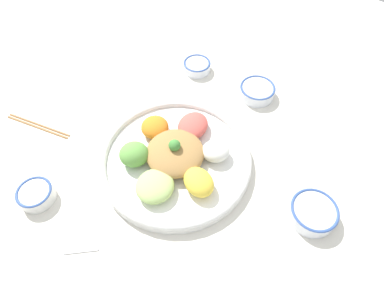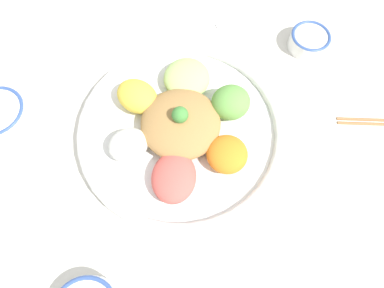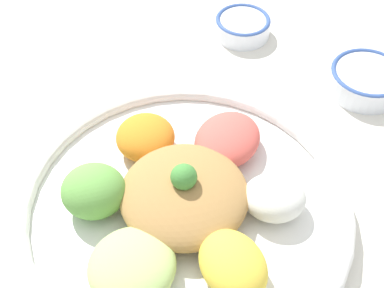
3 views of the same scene
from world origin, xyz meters
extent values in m
plane|color=silver|center=(0.00, 0.00, 0.00)|extent=(2.40, 2.40, 0.00)
cylinder|color=white|center=(-0.01, 0.03, 0.01)|extent=(0.42, 0.42, 0.02)
torus|color=white|center=(-0.01, 0.03, 0.03)|extent=(0.42, 0.42, 0.02)
ellipsoid|color=orange|center=(-0.11, 0.07, 0.04)|extent=(0.10, 0.10, 0.05)
ellipsoid|color=#6BAD4C|center=(-0.09, -0.04, 0.05)|extent=(0.11, 0.11, 0.06)
ellipsoid|color=#B7DB7A|center=(0.01, -0.07, 0.04)|extent=(0.12, 0.12, 0.04)
ellipsoid|color=yellow|center=(0.10, 0.00, 0.05)|extent=(0.11, 0.10, 0.05)
ellipsoid|color=white|center=(0.07, 0.10, 0.04)|extent=(0.10, 0.10, 0.05)
ellipsoid|color=#E55B51|center=(-0.03, 0.14, 0.04)|extent=(0.10, 0.12, 0.04)
ellipsoid|color=#AD7F47|center=(-0.01, 0.03, 0.05)|extent=(0.16, 0.16, 0.05)
sphere|color=#478E3D|center=(-0.01, 0.03, 0.08)|extent=(0.03, 0.03, 0.03)
cylinder|color=white|center=(-0.19, 0.37, 0.02)|extent=(0.09, 0.09, 0.03)
torus|color=#38569E|center=(-0.19, 0.37, 0.03)|extent=(0.09, 0.09, 0.01)
cylinder|color=maroon|center=(-0.19, 0.37, 0.03)|extent=(0.08, 0.08, 0.00)
cylinder|color=white|center=(0.36, 0.11, 0.02)|extent=(0.12, 0.12, 0.04)
torus|color=#38569E|center=(0.36, 0.11, 0.04)|extent=(0.12, 0.12, 0.01)
cylinder|color=#DBB251|center=(0.36, 0.11, 0.04)|extent=(0.10, 0.10, 0.00)
cylinder|color=white|center=(-0.22, -0.27, 0.02)|extent=(0.09, 0.09, 0.04)
torus|color=#38569E|center=(-0.22, -0.27, 0.03)|extent=(0.09, 0.09, 0.01)
cylinder|color=maroon|center=(-0.22, -0.27, 0.03)|extent=(0.07, 0.07, 0.00)
cylinder|color=white|center=(0.04, 0.39, 0.02)|extent=(0.11, 0.11, 0.04)
torus|color=#38569E|center=(0.04, 0.39, 0.03)|extent=(0.11, 0.11, 0.01)
cylinder|color=#DBB251|center=(0.04, 0.39, 0.03)|extent=(0.09, 0.09, 0.00)
cylinder|color=#9E6B3D|center=(-0.42, -0.13, 0.00)|extent=(0.21, 0.06, 0.01)
cylinder|color=#9E6B3D|center=(-0.42, -0.12, 0.00)|extent=(0.21, 0.06, 0.01)
cube|color=silver|center=(-0.03, -0.29, 0.00)|extent=(0.07, 0.06, 0.01)
ellipsoid|color=silver|center=(-0.07, -0.33, 0.00)|extent=(0.06, 0.06, 0.01)
camera|label=1|loc=(0.32, -0.32, 0.76)|focal=30.00mm
camera|label=2|loc=(-0.11, 0.29, 0.61)|focal=30.00mm
camera|label=3|loc=(0.26, -0.24, 0.57)|focal=50.00mm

